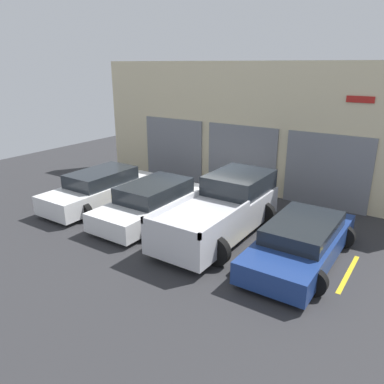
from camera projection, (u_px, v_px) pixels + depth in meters
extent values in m
plane|color=#2D2D30|center=(208.00, 213.00, 13.72)|extent=(28.00, 28.00, 0.00)
cube|color=beige|center=(250.00, 128.00, 15.45)|extent=(15.03, 0.60, 5.30)
cube|color=slate|center=(174.00, 149.00, 17.56)|extent=(3.13, 0.08, 2.80)
cube|color=slate|center=(241.00, 159.00, 15.70)|extent=(3.13, 0.08, 2.80)
cube|color=slate|center=(327.00, 172.00, 13.83)|extent=(3.13, 0.08, 2.80)
cube|color=#B21E19|center=(360.00, 99.00, 12.56)|extent=(0.90, 0.03, 0.22)
cube|color=silver|center=(218.00, 217.00, 11.61)|extent=(1.89, 5.01, 0.91)
cube|color=#1E2328|center=(239.00, 182.00, 12.44)|extent=(1.74, 2.26, 0.62)
cube|color=silver|center=(173.00, 205.00, 11.02)|extent=(0.08, 2.76, 0.18)
cube|color=silver|center=(226.00, 219.00, 10.07)|extent=(0.08, 2.76, 0.18)
cube|color=silver|center=(170.00, 228.00, 9.50)|extent=(1.89, 0.08, 0.18)
cylinder|color=black|center=(220.00, 204.00, 13.35)|extent=(0.85, 0.22, 0.85)
cylinder|color=black|center=(263.00, 214.00, 12.47)|extent=(0.85, 0.22, 0.85)
cylinder|color=black|center=(166.00, 236.00, 10.91)|extent=(0.85, 0.22, 0.85)
cylinder|color=black|center=(216.00, 251.00, 10.03)|extent=(0.85, 0.22, 0.85)
cube|color=white|center=(100.00, 192.00, 14.45)|extent=(1.71, 4.66, 0.68)
cube|color=#1E2328|center=(101.00, 177.00, 14.35)|extent=(1.50, 2.56, 0.49)
cylinder|color=black|center=(114.00, 183.00, 16.03)|extent=(0.64, 0.22, 0.64)
cylinder|color=black|center=(140.00, 190.00, 15.24)|extent=(0.64, 0.22, 0.64)
cylinder|color=black|center=(57.00, 203.00, 13.76)|extent=(0.64, 0.22, 0.64)
cylinder|color=black|center=(84.00, 212.00, 12.98)|extent=(0.64, 0.22, 0.64)
cube|color=white|center=(153.00, 206.00, 13.07)|extent=(1.82, 4.64, 0.61)
cube|color=#1E2328|center=(154.00, 190.00, 12.98)|extent=(1.60, 2.55, 0.53)
cylinder|color=black|center=(161.00, 194.00, 14.66)|extent=(0.65, 0.22, 0.65)
cylinder|color=black|center=(195.00, 202.00, 13.82)|extent=(0.65, 0.22, 0.65)
cylinder|color=black|center=(107.00, 218.00, 12.41)|extent=(0.65, 0.22, 0.65)
cylinder|color=black|center=(143.00, 230.00, 11.56)|extent=(0.65, 0.22, 0.65)
cube|color=navy|center=(300.00, 245.00, 10.30)|extent=(1.83, 4.73, 0.58)
cube|color=#1E2328|center=(304.00, 227.00, 10.23)|extent=(1.61, 2.60, 0.41)
cylinder|color=black|center=(290.00, 224.00, 11.91)|extent=(0.68, 0.22, 0.68)
cylinder|color=black|center=(343.00, 237.00, 11.06)|extent=(0.68, 0.22, 0.68)
cylinder|color=black|center=(250.00, 263.00, 9.61)|extent=(0.68, 0.22, 0.68)
cylinder|color=black|center=(313.00, 282.00, 8.76)|extent=(0.68, 0.22, 0.68)
cube|color=gold|center=(79.00, 197.00, 15.30)|extent=(0.12, 2.20, 0.01)
cube|color=gold|center=(126.00, 211.00, 13.91)|extent=(0.12, 2.20, 0.01)
cube|color=gold|center=(184.00, 227.00, 12.52)|extent=(0.12, 2.20, 0.01)
cube|color=gold|center=(256.00, 247.00, 11.14)|extent=(0.12, 2.20, 0.01)
cube|color=gold|center=(348.00, 273.00, 9.75)|extent=(0.12, 2.20, 0.01)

